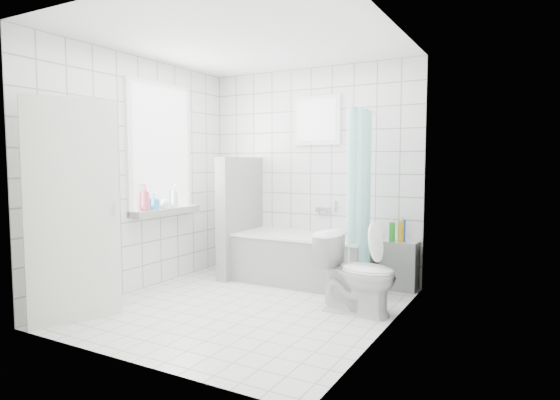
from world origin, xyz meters
The scene contains 19 objects.
ground centered at (0.00, 0.00, 0.00)m, with size 3.00×3.00×0.00m, color white.
ceiling centered at (0.00, 0.00, 2.60)m, with size 3.00×3.00×0.00m, color white.
wall_back centered at (0.00, 1.50, 1.30)m, with size 2.80×0.02×2.60m, color white.
wall_front centered at (0.00, -1.50, 1.30)m, with size 2.80×0.02×2.60m, color white.
wall_left centered at (-1.40, 0.00, 1.30)m, with size 0.02×3.00×2.60m, color white.
wall_right centered at (1.40, 0.00, 1.30)m, with size 0.02×3.00×2.60m, color white.
window_left centered at (-1.35, 0.30, 1.60)m, with size 0.01×0.90×1.40m, color white.
window_back centered at (0.10, 1.46, 1.95)m, with size 0.50×0.01×0.50m, color white.
window_sill centered at (-1.31, 0.30, 0.86)m, with size 0.18×1.02×0.08m, color white.
door centered at (-1.08, -1.12, 1.00)m, with size 0.04×0.80×2.00m, color silver.
bathtub centered at (0.09, 1.12, 0.29)m, with size 1.61×0.77×0.58m.
partition_wall centered at (-0.78, 1.07, 0.75)m, with size 0.15×0.85×1.50m, color white.
tiled_ledge centered at (1.17, 1.38, 0.28)m, with size 0.40×0.24×0.55m, color white.
toilet centered at (1.03, 0.36, 0.38)m, with size 0.43×0.75×0.77m, color white.
curtain_rod centered at (0.84, 1.10, 2.00)m, with size 0.02×0.02×0.80m, color silver.
shower_curtain centered at (0.84, 0.97, 1.10)m, with size 0.14×0.48×1.78m, color #51F0E8, non-canonical shape.
tub_faucet centered at (0.19, 1.46, 0.85)m, with size 0.18×0.06×0.06m, color silver.
sill_bottles centered at (-1.30, 0.18, 1.02)m, with size 0.17×0.60×0.30m.
ledge_bottles centered at (1.17, 1.33, 0.67)m, with size 0.16×0.15×0.25m.
Camera 1 is at (2.51, -3.83, 1.43)m, focal length 30.00 mm.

